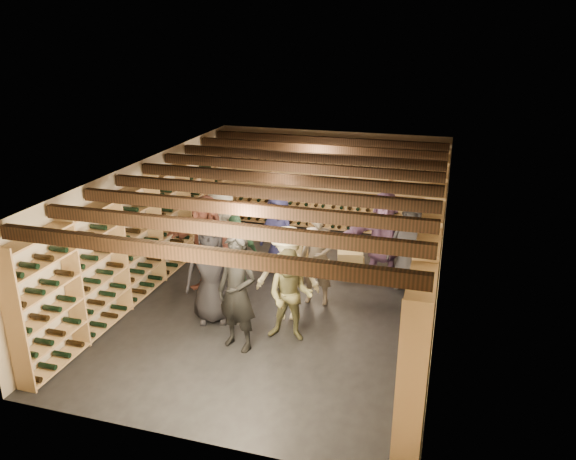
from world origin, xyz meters
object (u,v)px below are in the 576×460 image
(person_7, at_px, (318,257))
(person_11, at_px, (384,237))
(person_10, at_px, (235,255))
(crate_stack_right, at_px, (351,263))
(person_9, at_px, (220,227))
(person_6, at_px, (278,234))
(person_3, at_px, (288,274))
(person_0, at_px, (212,271))
(person_1, at_px, (237,292))
(crate_stack_left, at_px, (295,253))
(crate_loose, at_px, (317,265))
(person_5, at_px, (206,245))
(person_12, at_px, (410,246))
(person_2, at_px, (290,296))

(person_7, relative_size, person_11, 0.97)
(person_10, bearing_deg, crate_stack_right, 34.00)
(person_9, bearing_deg, person_6, 1.88)
(person_11, bearing_deg, person_3, -137.55)
(person_0, height_order, person_11, person_11)
(person_1, height_order, person_3, person_1)
(person_3, xyz_separation_m, person_9, (-1.98, 1.76, 0.01))
(crate_stack_right, bearing_deg, person_9, -174.28)
(crate_stack_right, relative_size, person_3, 0.33)
(person_9, bearing_deg, crate_stack_left, 10.34)
(crate_stack_right, xyz_separation_m, crate_loose, (-0.71, 0.07, -0.17))
(person_5, xyz_separation_m, person_9, (-0.25, 1.21, -0.11))
(person_10, bearing_deg, crate_stack_left, 59.83)
(person_0, distance_m, person_5, 1.13)
(person_1, height_order, person_6, person_1)
(crate_loose, relative_size, person_12, 0.29)
(person_7, relative_size, person_9, 1.05)
(crate_loose, relative_size, person_6, 0.31)
(crate_loose, relative_size, person_1, 0.26)
(person_2, height_order, person_12, person_12)
(person_12, bearing_deg, person_9, -169.10)
(person_11, bearing_deg, person_7, -141.61)
(person_2, bearing_deg, person_10, 135.03)
(person_2, bearing_deg, crate_stack_right, 76.49)
(person_9, height_order, person_12, person_12)
(person_0, xyz_separation_m, person_7, (1.55, 1.15, -0.02))
(crate_stack_left, height_order, person_2, person_2)
(crate_stack_left, relative_size, person_2, 0.45)
(crate_stack_left, xyz_separation_m, person_1, (-0.02, -3.14, 0.60))
(crate_loose, height_order, person_10, person_10)
(person_9, bearing_deg, person_12, 0.84)
(crate_stack_left, bearing_deg, person_9, -170.00)
(crate_stack_right, height_order, person_9, person_9)
(person_6, bearing_deg, person_5, -106.01)
(person_1, bearing_deg, person_3, 83.53)
(crate_stack_right, height_order, person_6, person_6)
(crate_stack_right, bearing_deg, person_12, -11.59)
(crate_stack_left, height_order, person_7, person_7)
(crate_stack_left, xyz_separation_m, person_11, (1.80, -0.06, 0.57))
(person_1, bearing_deg, crate_loose, 97.92)
(person_2, height_order, person_11, person_11)
(person_2, distance_m, person_12, 2.95)
(person_9, xyz_separation_m, person_11, (3.34, 0.21, 0.07))
(person_3, distance_m, person_5, 1.83)
(person_3, bearing_deg, crate_loose, 80.23)
(person_9, bearing_deg, crate_loose, 10.17)
(person_3, relative_size, person_9, 0.99)
(crate_stack_left, xyz_separation_m, crate_stack_right, (1.17, 0.00, -0.08))
(person_1, distance_m, person_7, 2.00)
(person_10, bearing_deg, person_6, 66.20)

